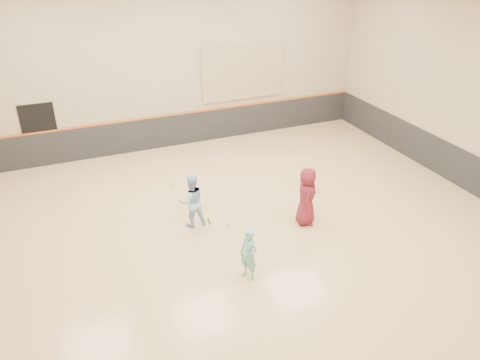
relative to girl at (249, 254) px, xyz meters
name	(u,v)px	position (x,y,z in m)	size (l,w,h in m)	color
room	(232,200)	(0.44, 2.13, 0.17)	(15.04, 12.04, 6.22)	tan
wainscot_back	(173,131)	(0.44, 8.10, -0.05)	(14.90, 0.04, 1.20)	#232326
wainscot_right	(448,161)	(7.91, 2.13, -0.05)	(0.04, 11.90, 1.20)	#232326
accent_stripe	(172,115)	(0.44, 8.09, 0.57)	(14.90, 0.03, 0.06)	#D85914
acoustic_panel	(243,72)	(3.24, 8.08, 1.85)	(3.20, 0.08, 2.00)	tan
doorway	(41,136)	(-4.06, 8.11, 0.45)	(1.10, 0.05, 2.20)	black
girl	(249,254)	(0.00, 0.00, 0.00)	(0.47, 0.31, 1.29)	#68B5A6
instructor	(192,201)	(-0.53, 2.62, 0.10)	(0.73, 0.57, 1.50)	#99BCEC
young_man	(307,196)	(2.36, 1.55, 0.18)	(0.80, 0.52, 1.65)	maroon
held_racket	(205,211)	(-0.22, 2.43, -0.19)	(0.44, 0.44, 0.52)	yellow
spare_racket	(189,203)	(-0.32, 3.73, -0.62)	(0.75, 0.75, 0.05)	#D3E833
ball_under_racket	(228,224)	(0.35, 2.24, -0.61)	(0.07, 0.07, 0.07)	#BAD732
ball_in_hand	(318,192)	(2.61, 1.38, 0.35)	(0.07, 0.07, 0.07)	gold
ball_beside_spare	(172,185)	(-0.47, 4.98, -0.61)	(0.07, 0.07, 0.07)	yellow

